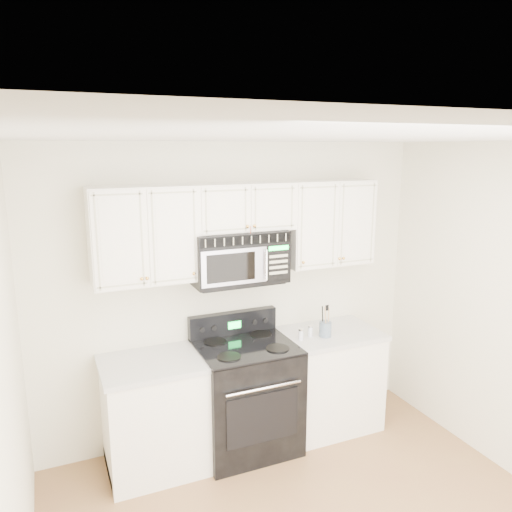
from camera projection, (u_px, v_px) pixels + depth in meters
room at (346, 372)px, 2.84m from camera, size 3.51×3.51×2.61m
base_cabinet_left at (158, 418)px, 4.01m from camera, size 0.86×0.65×0.92m
base_cabinet_right at (329, 381)px, 4.63m from camera, size 0.86×0.65×0.92m
range at (246, 394)px, 4.26m from camera, size 0.80×0.73×1.13m
upper_cabinets at (242, 224)px, 4.13m from camera, size 2.44×0.37×0.75m
microwave at (238, 257)px, 4.13m from camera, size 0.78×0.44×0.43m
utensil_crock at (325, 329)px, 4.39m from camera, size 0.11×0.11×0.29m
shaker_salt at (301, 334)px, 4.31m from camera, size 0.04×0.04×0.10m
shaker_pepper at (310, 331)px, 4.39m from camera, size 0.04×0.04×0.10m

